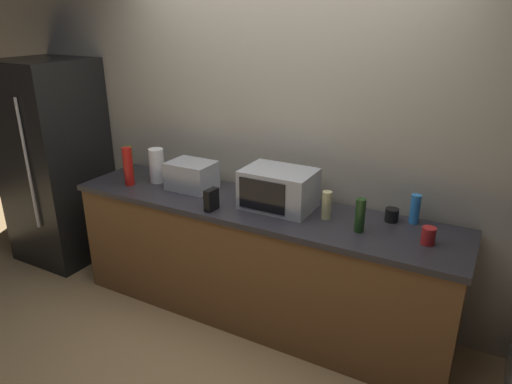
{
  "coord_description": "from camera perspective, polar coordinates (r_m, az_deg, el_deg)",
  "views": [
    {
      "loc": [
        1.44,
        -2.22,
        2.16
      ],
      "look_at": [
        0.0,
        0.4,
        1.0
      ],
      "focal_mm": 32.63,
      "sensor_mm": 36.0,
      "label": 1
    }
  ],
  "objects": [
    {
      "name": "counter_run",
      "position": [
        3.44,
        0.0,
        -8.55
      ],
      "size": [
        2.84,
        0.64,
        0.9
      ],
      "color": "brown",
      "rests_on": "ground_plane"
    },
    {
      "name": "ground_plane",
      "position": [
        3.41,
        -3.4,
        -18.08
      ],
      "size": [
        8.0,
        8.0,
        0.0
      ],
      "primitive_type": "plane",
      "color": "tan"
    },
    {
      "name": "mug_black",
      "position": [
        3.11,
        16.3,
        -2.72
      ],
      "size": [
        0.09,
        0.09,
        0.09
      ],
      "primitive_type": "cylinder",
      "color": "black",
      "rests_on": "counter_run"
    },
    {
      "name": "bottle_spray_cleaner",
      "position": [
        3.11,
        18.91,
        -1.98
      ],
      "size": [
        0.06,
        0.06,
        0.19
      ],
      "primitive_type": "cylinder",
      "color": "#338CE5",
      "rests_on": "counter_run"
    },
    {
      "name": "bottle_vinegar",
      "position": [
        3.04,
        8.64,
        -1.62
      ],
      "size": [
        0.06,
        0.06,
        0.19
      ],
      "primitive_type": "cylinder",
      "color": "beige",
      "rests_on": "counter_run"
    },
    {
      "name": "toaster_oven",
      "position": [
        3.55,
        -7.88,
        2.03
      ],
      "size": [
        0.34,
        0.26,
        0.21
      ],
      "primitive_type": "cube",
      "color": "#B7BABF",
      "rests_on": "counter_run"
    },
    {
      "name": "paper_towel_roll",
      "position": [
        3.73,
        -12.07,
        3.19
      ],
      "size": [
        0.12,
        0.12,
        0.27
      ],
      "primitive_type": "cylinder",
      "color": "white",
      "rests_on": "counter_run"
    },
    {
      "name": "back_wall",
      "position": [
        3.45,
        3.31,
        7.59
      ],
      "size": [
        6.4,
        0.1,
        2.7
      ],
      "primitive_type": "cube",
      "color": "#B2A893",
      "rests_on": "ground_plane"
    },
    {
      "name": "bottle_hot_sauce",
      "position": [
        3.72,
        -15.4,
        3.04
      ],
      "size": [
        0.07,
        0.07,
        0.3
      ],
      "primitive_type": "cylinder",
      "color": "red",
      "rests_on": "counter_run"
    },
    {
      "name": "bottle_olive_oil",
      "position": [
        3.95,
        -15.32,
        3.67
      ],
      "size": [
        0.07,
        0.07,
        0.24
      ],
      "primitive_type": "cylinder",
      "color": "#4C6B19",
      "rests_on": "counter_run"
    },
    {
      "name": "microwave",
      "position": [
        3.17,
        2.79,
        0.39
      ],
      "size": [
        0.48,
        0.35,
        0.27
      ],
      "color": "#B7BABF",
      "rests_on": "counter_run"
    },
    {
      "name": "mug_red",
      "position": [
        2.88,
        20.38,
        -5.04
      ],
      "size": [
        0.08,
        0.08,
        0.1
      ],
      "primitive_type": "cylinder",
      "color": "red",
      "rests_on": "counter_run"
    },
    {
      "name": "cordless_phone",
      "position": [
        3.16,
        -5.49,
        -0.95
      ],
      "size": [
        0.06,
        0.11,
        0.15
      ],
      "primitive_type": "cube",
      "rotation": [
        0.0,
        0.0,
        -0.08
      ],
      "color": "black",
      "rests_on": "counter_run"
    },
    {
      "name": "bottle_wine",
      "position": [
        2.89,
        12.64,
        -2.81
      ],
      "size": [
        0.06,
        0.06,
        0.21
      ],
      "primitive_type": "cylinder",
      "color": "#1E3F19",
      "rests_on": "counter_run"
    },
    {
      "name": "refrigerator",
      "position": [
        4.54,
        -23.34,
        3.32
      ],
      "size": [
        0.72,
        0.73,
        1.8
      ],
      "color": "black",
      "rests_on": "ground_plane"
    }
  ]
}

